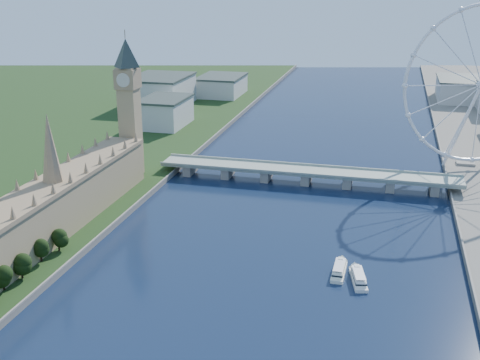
% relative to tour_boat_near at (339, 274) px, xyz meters
% --- Properties ---
extents(parliament_range, '(24.00, 200.00, 70.00)m').
position_rel_tour_boat_near_xyz_m(parliament_range, '(-164.59, 9.07, 18.48)').
color(parliament_range, tan).
rests_on(parliament_range, ground).
extents(big_ben, '(20.02, 20.02, 110.00)m').
position_rel_tour_boat_near_xyz_m(big_ben, '(-164.59, 117.07, 66.57)').
color(big_ben, tan).
rests_on(big_ben, ground).
extents(westminster_bridge, '(220.00, 22.00, 9.50)m').
position_rel_tour_boat_near_xyz_m(westminster_bridge, '(-36.59, 139.07, 6.63)').
color(westminster_bridge, gray).
rests_on(westminster_bridge, ground).
extents(city_skyline, '(505.00, 280.00, 32.00)m').
position_rel_tour_boat_near_xyz_m(city_skyline, '(2.63, 399.15, 16.96)').
color(city_skyline, beige).
rests_on(city_skyline, ground).
extents(tour_boat_near, '(7.18, 26.30, 5.75)m').
position_rel_tour_boat_near_xyz_m(tour_boat_near, '(0.00, 0.00, 0.00)').
color(tour_boat_near, white).
rests_on(tour_boat_near, ground).
extents(tour_boat_far, '(11.84, 26.88, 5.73)m').
position_rel_tour_boat_near_xyz_m(tour_boat_far, '(10.21, -6.30, 0.00)').
color(tour_boat_far, white).
rests_on(tour_boat_far, ground).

